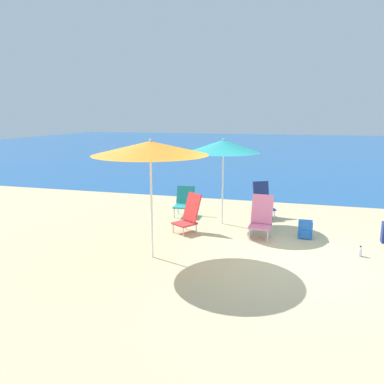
% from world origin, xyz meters
% --- Properties ---
extents(ground_plane, '(60.00, 60.00, 0.00)m').
position_xyz_m(ground_plane, '(0.00, 0.00, 0.00)').
color(ground_plane, '#C6B284').
extents(sea_water, '(60.00, 40.00, 0.01)m').
position_xyz_m(sea_water, '(0.00, 24.65, 0.00)').
color(sea_water, '#1E5699').
rests_on(sea_water, ground).
extents(beach_umbrella_teal, '(1.70, 1.70, 2.04)m').
position_xyz_m(beach_umbrella_teal, '(-1.47, 2.03, 1.85)').
color(beach_umbrella_teal, white).
rests_on(beach_umbrella_teal, ground).
extents(beach_umbrella_orange, '(2.04, 2.04, 2.16)m').
position_xyz_m(beach_umbrella_orange, '(-2.29, -0.44, 2.00)').
color(beach_umbrella_orange, white).
rests_on(beach_umbrella_orange, ground).
extents(beach_chair_red, '(0.65, 0.69, 0.86)m').
position_xyz_m(beach_chair_red, '(-2.07, 1.21, 0.40)').
color(beach_chair_red, silver).
rests_on(beach_chair_red, ground).
extents(beach_chair_pink, '(0.48, 0.61, 0.90)m').
position_xyz_m(beach_chair_pink, '(-0.49, 1.27, 0.45)').
color(beach_chair_pink, silver).
rests_on(beach_chair_pink, ground).
extents(beach_chair_teal, '(0.50, 0.60, 0.73)m').
position_xyz_m(beach_chair_teal, '(-2.57, 2.55, 0.37)').
color(beach_chair_teal, silver).
rests_on(beach_chair_teal, ground).
extents(beach_chair_navy, '(0.64, 0.71, 0.89)m').
position_xyz_m(beach_chair_navy, '(-0.61, 2.93, 0.43)').
color(beach_chair_navy, silver).
rests_on(beach_chair_navy, ground).
extents(backpack_blue, '(0.29, 0.24, 0.38)m').
position_xyz_m(backpack_blue, '(0.43, 1.44, 0.18)').
color(backpack_blue, blue).
rests_on(backpack_blue, ground).
extents(water_bottle, '(0.07, 0.07, 0.20)m').
position_xyz_m(water_bottle, '(1.39, 0.63, 0.08)').
color(water_bottle, silver).
rests_on(water_bottle, ground).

